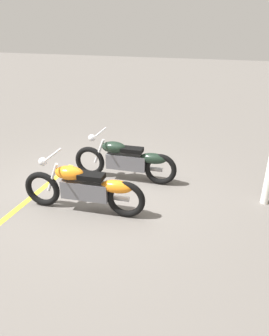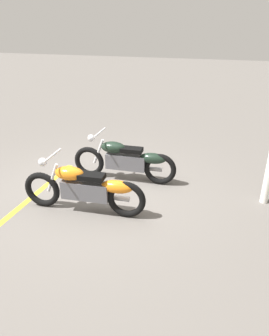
{
  "view_description": "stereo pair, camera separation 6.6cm",
  "coord_description": "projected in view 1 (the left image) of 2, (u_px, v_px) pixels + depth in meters",
  "views": [
    {
      "loc": [
        2.77,
        -4.77,
        2.97
      ],
      "look_at": [
        0.95,
        0.0,
        0.65
      ],
      "focal_mm": 32.93,
      "sensor_mm": 36.0,
      "label": 1
    },
    {
      "loc": [
        2.71,
        -4.79,
        2.97
      ],
      "look_at": [
        0.95,
        0.0,
        0.65
      ],
      "focal_mm": 32.93,
      "sensor_mm": 36.0,
      "label": 2
    }
  ],
  "objects": [
    {
      "name": "bollard_post",
      "position": [
        269.0,
        178.0,
        5.54
      ],
      "size": [
        0.14,
        0.14,
        1.02
      ],
      "primitive_type": "cylinder",
      "color": "white",
      "rests_on": "ground"
    },
    {
      "name": "motorcycle_bright_foreground",
      "position": [
        86.0,
        188.0,
        5.31
      ],
      "size": [
        2.23,
        0.65,
        1.04
      ],
      "rotation": [
        0.0,
        0.0,
        3.26
      ],
      "color": "black",
      "rests_on": "ground"
    },
    {
      "name": "parking_stripe_near",
      "position": [
        32.0,
        197.0,
        5.94
      ],
      "size": [
        0.32,
        3.2,
        0.01
      ],
      "primitive_type": "cube",
      "rotation": [
        0.0,
        0.0,
        1.63
      ],
      "color": "yellow",
      "rests_on": "ground"
    },
    {
      "name": "ground_plane",
      "position": [
        90.0,
        190.0,
        6.19
      ],
      "size": [
        60.0,
        60.0,
        0.0
      ],
      "primitive_type": "plane",
      "color": "#66605B"
    },
    {
      "name": "motorcycle_dark_foreground",
      "position": [
        127.0,
        160.0,
        6.43
      ],
      "size": [
        2.23,
        0.62,
        1.04
      ],
      "rotation": [
        0.0,
        0.0,
        3.24
      ],
      "color": "black",
      "rests_on": "ground"
    }
  ]
}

